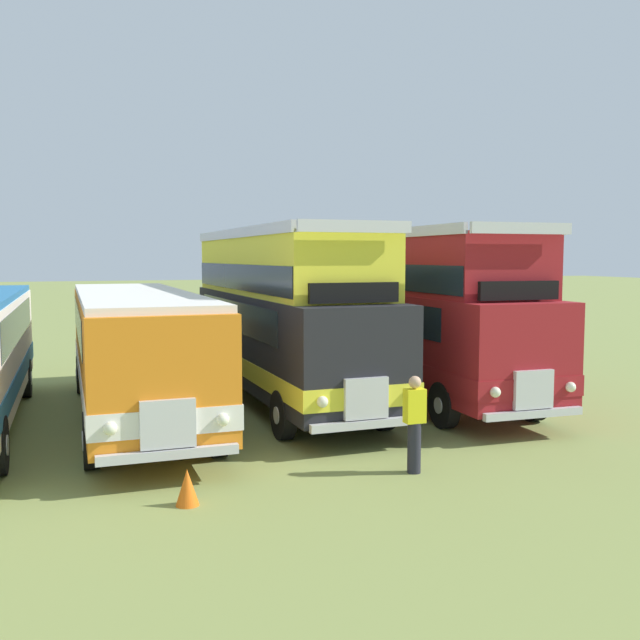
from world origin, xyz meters
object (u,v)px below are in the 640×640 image
(bus_seventh_in_row, at_px, (418,310))
(cone_mid_row, at_px, (187,487))
(bus_sixth_in_row, at_px, (284,313))
(marshal_person, at_px, (414,423))
(bus_fifth_in_row, at_px, (135,344))

(bus_seventh_in_row, height_order, cone_mid_row, bus_seventh_in_row)
(bus_sixth_in_row, distance_m, marshal_person, 6.68)
(bus_seventh_in_row, distance_m, cone_mid_row, 10.19)
(bus_sixth_in_row, xyz_separation_m, cone_mid_row, (-3.58, -6.83, -2.07))
(cone_mid_row, xyz_separation_m, marshal_person, (4.04, 0.33, 0.60))
(marshal_person, bearing_deg, cone_mid_row, -175.34)
(cone_mid_row, bearing_deg, bus_sixth_in_row, 62.33)
(bus_fifth_in_row, relative_size, marshal_person, 6.46)
(bus_seventh_in_row, xyz_separation_m, cone_mid_row, (-7.38, -6.71, -2.07))
(bus_fifth_in_row, distance_m, bus_sixth_in_row, 3.86)
(bus_sixth_in_row, bearing_deg, bus_seventh_in_row, -1.82)
(bus_sixth_in_row, xyz_separation_m, bus_seventh_in_row, (3.80, -0.12, 0.00))
(bus_fifth_in_row, xyz_separation_m, cone_mid_row, (0.21, -6.40, -1.47))
(bus_sixth_in_row, height_order, bus_seventh_in_row, same)
(bus_fifth_in_row, height_order, bus_seventh_in_row, bus_seventh_in_row)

